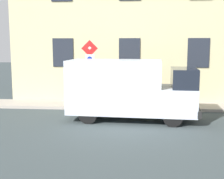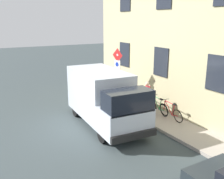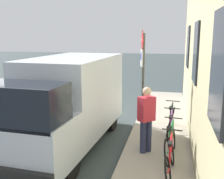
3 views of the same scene
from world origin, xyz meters
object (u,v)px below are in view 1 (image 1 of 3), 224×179
(bicycle_black, at_px, (103,96))
(bicycle_red, at_px, (158,96))
(bicycle_green, at_px, (140,96))
(pedestrian, at_px, (137,87))
(bicycle_purple, at_px, (121,96))
(sign_post_stacked, at_px, (90,64))
(delivery_van, at_px, (129,88))

(bicycle_black, bearing_deg, bicycle_red, -174.77)
(bicycle_green, bearing_deg, pedestrian, 82.17)
(bicycle_green, relative_size, bicycle_purple, 1.00)
(bicycle_green, height_order, bicycle_purple, same)
(bicycle_red, xyz_separation_m, bicycle_black, (0.00, 2.82, 0.00))
(bicycle_red, height_order, bicycle_purple, same)
(sign_post_stacked, bearing_deg, bicycle_green, -67.68)
(sign_post_stacked, xyz_separation_m, bicycle_purple, (0.99, -1.48, -1.71))
(delivery_van, distance_m, pedestrian, 2.31)
(bicycle_purple, xyz_separation_m, pedestrian, (-0.62, -0.78, 0.56))
(pedestrian, bearing_deg, bicycle_red, 165.20)
(sign_post_stacked, height_order, bicycle_purple, sign_post_stacked)
(sign_post_stacked, distance_m, delivery_van, 2.87)
(sign_post_stacked, xyz_separation_m, delivery_van, (-1.91, -1.95, -0.88))
(bicycle_green, relative_size, bicycle_black, 1.00)
(delivery_van, bearing_deg, sign_post_stacked, 139.06)
(bicycle_black, distance_m, pedestrian, 1.91)
(bicycle_red, distance_m, pedestrian, 1.38)
(delivery_van, height_order, pedestrian, delivery_van)
(bicycle_green, xyz_separation_m, pedestrian, (-0.62, 0.16, 0.56))
(bicycle_purple, height_order, pedestrian, pedestrian)
(delivery_van, relative_size, bicycle_green, 3.17)
(bicycle_black, bearing_deg, bicycle_purple, -174.78)
(sign_post_stacked, bearing_deg, delivery_van, -134.34)
(delivery_van, bearing_deg, bicycle_red, 67.52)
(sign_post_stacked, height_order, delivery_van, sign_post_stacked)
(sign_post_stacked, bearing_deg, pedestrian, -80.69)
(sign_post_stacked, height_order, pedestrian, sign_post_stacked)
(bicycle_black, bearing_deg, bicycle_green, -174.76)
(bicycle_red, distance_m, bicycle_green, 0.94)
(bicycle_purple, bearing_deg, pedestrian, 144.84)
(bicycle_red, height_order, bicycle_green, same)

